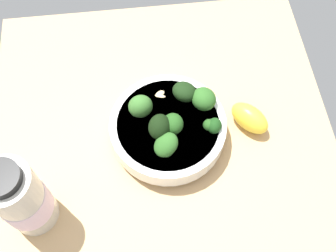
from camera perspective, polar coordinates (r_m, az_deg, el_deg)
name	(u,v)px	position (r cm, az deg, el deg)	size (l,w,h in cm)	color
ground_plane	(163,137)	(76.54, -0.73, -1.60)	(62.30, 62.30, 3.63)	tan
bowl_of_broccoli	(169,126)	(71.33, 0.16, 0.00)	(20.28, 20.28, 9.88)	white
lemon_wedge	(250,118)	(75.12, 11.31, 1.15)	(7.58, 4.14, 4.82)	yellow
bottle_tall	(22,199)	(65.65, -19.75, -9.55)	(7.72, 7.72, 17.40)	beige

